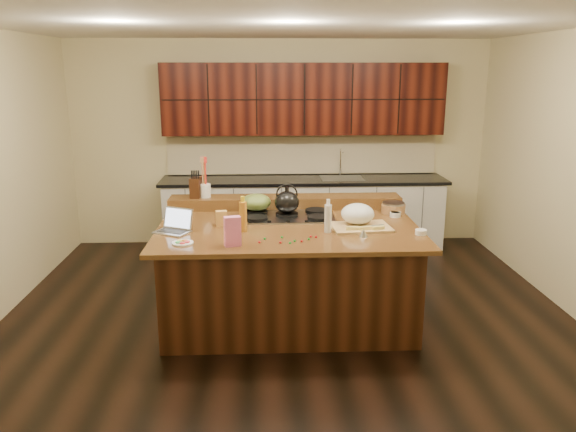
{
  "coord_description": "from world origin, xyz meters",
  "views": [
    {
      "loc": [
        -0.22,
        -4.99,
        2.34
      ],
      "look_at": [
        0.0,
        0.05,
        1.0
      ],
      "focal_mm": 35.0,
      "sensor_mm": 36.0,
      "label": 1
    }
  ],
  "objects": [
    {
      "name": "strainer_bowl",
      "position": [
        1.08,
        0.43,
        0.97
      ],
      "size": [
        0.26,
        0.26,
        0.09
      ],
      "primitive_type": "cylinder",
      "rotation": [
        0.0,
        0.0,
        0.11
      ],
      "color": "#996B3F",
      "rests_on": "island"
    },
    {
      "name": "kitchen_timer",
      "position": [
        0.63,
        -0.37,
        0.96
      ],
      "size": [
        0.1,
        0.1,
        0.07
      ],
      "primitive_type": "cone",
      "rotation": [
        0.0,
        0.0,
        -0.33
      ],
      "color": "silver",
      "rests_on": "island"
    },
    {
      "name": "back_counter",
      "position": [
        0.3,
        2.23,
        0.98
      ],
      "size": [
        3.7,
        0.66,
        2.4
      ],
      "color": "silver",
      "rests_on": "ground"
    },
    {
      "name": "pink_bag",
      "position": [
        -0.48,
        -0.58,
        1.04
      ],
      "size": [
        0.15,
        0.1,
        0.25
      ],
      "primitive_type": "cube",
      "rotation": [
        0.0,
        0.0,
        0.25
      ],
      "color": "pink",
      "rests_on": "island"
    },
    {
      "name": "room",
      "position": [
        0.0,
        0.0,
        1.35
      ],
      "size": [
        5.52,
        5.02,
        2.72
      ],
      "color": "black",
      "rests_on": "ground"
    },
    {
      "name": "gumdrop_2",
      "position": [
        0.09,
        -0.51,
        0.93
      ],
      "size": [
        0.02,
        0.02,
        0.02
      ],
      "primitive_type": "ellipsoid",
      "color": "red",
      "rests_on": "island"
    },
    {
      "name": "gumdrop_0",
      "position": [
        -0.09,
        -0.54,
        0.93
      ],
      "size": [
        0.02,
        0.02,
        0.02
      ],
      "primitive_type": "ellipsoid",
      "color": "red",
      "rests_on": "island"
    },
    {
      "name": "gumdrop_8",
      "position": [
        0.18,
        -0.38,
        0.93
      ],
      "size": [
        0.02,
        0.02,
        0.02
      ],
      "primitive_type": "ellipsoid",
      "color": "red",
      "rests_on": "island"
    },
    {
      "name": "island",
      "position": [
        0.0,
        0.0,
        0.46
      ],
      "size": [
        2.4,
        1.6,
        0.92
      ],
      "color": "black",
      "rests_on": "ground"
    },
    {
      "name": "ramekin_c",
      "position": [
        1.07,
        0.29,
        0.94
      ],
      "size": [
        0.12,
        0.12,
        0.04
      ],
      "primitive_type": "cylinder",
      "rotation": [
        0.0,
        0.0,
        0.18
      ],
      "color": "white",
      "rests_on": "island"
    },
    {
      "name": "gumdrop_9",
      "position": [
        0.15,
        -0.45,
        0.93
      ],
      "size": [
        0.02,
        0.02,
        0.02
      ],
      "primitive_type": "ellipsoid",
      "color": "#198C26",
      "rests_on": "island"
    },
    {
      "name": "ramekin_a",
      "position": [
        1.15,
        -0.34,
        0.94
      ],
      "size": [
        0.11,
        0.11,
        0.04
      ],
      "primitive_type": "cylinder",
      "rotation": [
        0.0,
        0.0,
        -0.09
      ],
      "color": "white",
      "rests_on": "island"
    },
    {
      "name": "package_box",
      "position": [
        -0.62,
        0.03,
        0.99
      ],
      "size": [
        0.11,
        0.09,
        0.14
      ],
      "primitive_type": "cube",
      "rotation": [
        0.0,
        0.0,
        0.17
      ],
      "color": "gold",
      "rests_on": "island"
    },
    {
      "name": "gumdrop_4",
      "position": [
        0.22,
        -0.4,
        0.93
      ],
      "size": [
        0.02,
        0.02,
        0.02
      ],
      "primitive_type": "ellipsoid",
      "color": "red",
      "rests_on": "island"
    },
    {
      "name": "kettle",
      "position": [
        0.0,
        0.3,
        1.07
      ],
      "size": [
        0.27,
        0.27,
        0.22
      ],
      "primitive_type": "ellipsoid",
      "rotation": [
        0.0,
        0.0,
        -0.13
      ],
      "color": "black",
      "rests_on": "cooktop"
    },
    {
      "name": "green_bowl",
      "position": [
        -0.3,
        0.43,
        1.05
      ],
      "size": [
        0.38,
        0.38,
        0.16
      ],
      "primitive_type": "ellipsoid",
      "rotation": [
        0.0,
        0.0,
        0.38
      ],
      "color": "#576C2B",
      "rests_on": "cooktop"
    },
    {
      "name": "gumdrop_1",
      "position": [
        0.03,
        -0.5,
        0.93
      ],
      "size": [
        0.02,
        0.02,
        0.02
      ],
      "primitive_type": "ellipsoid",
      "color": "#198C26",
      "rests_on": "island"
    },
    {
      "name": "cooktop",
      "position": [
        0.0,
        0.3,
        0.94
      ],
      "size": [
        0.92,
        0.52,
        0.05
      ],
      "color": "gray",
      "rests_on": "island"
    },
    {
      "name": "laptop",
      "position": [
        -1.02,
        -0.14,
        0.97
      ],
      "size": [
        0.37,
        0.34,
        0.2
      ],
      "rotation": [
        0.0,
        0.0,
        -0.47
      ],
      "color": "#B7B7BC",
      "rests_on": "island"
    },
    {
      "name": "wooden_tray",
      "position": [
        0.64,
        -0.06,
        1.01
      ],
      "size": [
        0.56,
        0.44,
        0.21
      ],
      "rotation": [
        0.0,
        0.0,
        0.09
      ],
      "color": "tan",
      "rests_on": "island"
    },
    {
      "name": "gumdrop_6",
      "position": [
        -0.26,
        -0.52,
        0.93
      ],
      "size": [
        0.02,
        0.02,
        0.02
      ],
      "primitive_type": "ellipsoid",
      "color": "red",
      "rests_on": "island"
    },
    {
      "name": "oil_bottle",
      "position": [
        -0.41,
        -0.17,
        1.06
      ],
      "size": [
        0.08,
        0.08,
        0.27
      ],
      "primitive_type": "cylinder",
      "rotation": [
        0.0,
        0.0,
        -0.09
      ],
      "color": "#BA7520",
      "rests_on": "island"
    },
    {
      "name": "utensil_crock",
      "position": [
        -0.83,
        0.7,
        1.11
      ],
      "size": [
        0.16,
        0.16,
        0.14
      ],
      "primitive_type": "cylinder",
      "rotation": [
        0.0,
        0.0,
        0.39
      ],
      "color": "white",
      "rests_on": "back_ledge"
    },
    {
      "name": "gumdrop_3",
      "position": [
        -0.01,
        -0.56,
        0.93
      ],
      "size": [
        0.02,
        0.02,
        0.02
      ],
      "primitive_type": "ellipsoid",
      "color": "#198C26",
      "rests_on": "island"
    },
    {
      "name": "knife_block",
      "position": [
        -0.92,
        0.7,
        1.14
      ],
      "size": [
        0.13,
        0.18,
        0.21
      ],
      "primitive_type": "cube",
      "rotation": [
        0.0,
        0.0,
        -0.14
      ],
      "color": "black",
      "rests_on": "back_ledge"
    },
    {
      "name": "ramekin_b",
      "position": [
        1.06,
        0.28,
        0.94
      ],
      "size": [
        0.11,
        0.11,
        0.04
      ],
      "primitive_type": "cylinder",
      "rotation": [
        0.0,
        0.0,
        -0.13
      ],
      "color": "white",
      "rests_on": "island"
    },
    {
      "name": "gumdrop_5",
      "position": [
        -0.07,
        -0.39,
        0.93
      ],
      "size": [
        0.02,
        0.02,
        0.02
      ],
      "primitive_type": "ellipsoid",
      "color": "#198C26",
      "rests_on": "island"
    },
    {
      "name": "gumdrop_7",
      "position": [
        -0.22,
        -0.43,
        0.93
      ],
      "size": [
        0.02,
        0.02,
        0.02
      ],
      "primitive_type": "ellipsoid",
      "color": "#198C26",
      "rests_on": "island"
    },
    {
      "name": "candy_plate",
      "position": [
        -0.9,
        -0.51,
        0.93
      ],
      "size": [
        0.2,
        0.2,
        0.01
      ],
      "primitive_type": "cylinder",
      "rotation": [
        0.0,
        0.0,
        -0.12
      ],
      "color": "white",
      "rests_on": "island"
    },
    {
      "name": "back_ledge",
      "position": [
        0.0,
        0.7,
        0.98
      ],
      "size": [
        2.4,
        0.3,
        0.12
      ],
      "primitive_type": "cube",
      "color": "black",
      "rests_on": "island"
    },
    {
      "name": "vinegar_bottle",
      "position": [
        0.34,
        -0.22,
        1.04
      ],
      "size": [
        0.07,
        0.07,
        0.25
      ],
      "primitive_type": "cylinder",
      "rotation": [
        0.0,
        0.0,
        -0.11
      ],
      "color": "silver",
      "rests_on": "island"
    }
  ]
}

